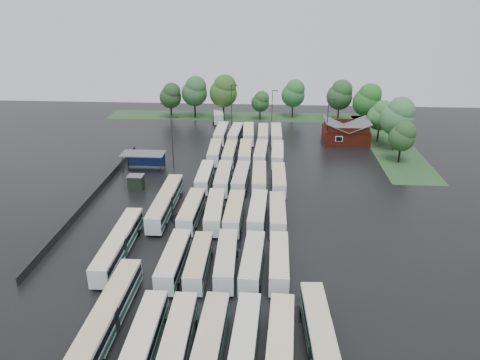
# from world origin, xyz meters

# --- Properties ---
(ground) EXTENTS (160.00, 160.00, 0.00)m
(ground) POSITION_xyz_m (0.00, 0.00, 0.00)
(ground) COLOR black
(ground) RESTS_ON ground
(brick_building) EXTENTS (10.07, 8.60, 5.39)m
(brick_building) POSITION_xyz_m (24.00, 42.77, 1.87)
(brick_building) COLOR maroon
(brick_building) RESTS_ON ground
(wash_shed) EXTENTS (8.20, 4.20, 3.58)m
(wash_shed) POSITION_xyz_m (-17.20, 22.02, 2.99)
(wash_shed) COLOR #2D2D30
(wash_shed) RESTS_ON ground
(utility_hut) EXTENTS (2.70, 2.20, 2.62)m
(utility_hut) POSITION_xyz_m (-16.20, 12.60, 1.32)
(utility_hut) COLOR black
(utility_hut) RESTS_ON ground
(grass_strip_north) EXTENTS (80.00, 10.00, 0.01)m
(grass_strip_north) POSITION_xyz_m (2.00, 64.80, 0.01)
(grass_strip_north) COLOR #244621
(grass_strip_north) RESTS_ON ground
(grass_strip_east) EXTENTS (10.00, 50.00, 0.01)m
(grass_strip_east) POSITION_xyz_m (34.00, 42.80, 0.01)
(grass_strip_east) COLOR #244621
(grass_strip_east) RESTS_ON ground
(west_fence) EXTENTS (0.10, 50.00, 1.20)m
(west_fence) POSITION_xyz_m (-22.20, 8.00, 0.60)
(west_fence) COLOR #2D2D30
(west_fence) RESTS_ON ground
(bus_r0c0) EXTENTS (2.62, 11.27, 3.12)m
(bus_r0c0) POSITION_xyz_m (-4.43, -26.30, 1.72)
(bus_r0c0) COLOR silver
(bus_r0c0) RESTS_ON ground
(bus_r0c1) EXTENTS (2.62, 11.15, 3.09)m
(bus_r0c1) POSITION_xyz_m (-1.25, -26.25, 1.70)
(bus_r0c1) COLOR silver
(bus_r0c1) RESTS_ON ground
(bus_r0c2) EXTENTS (2.64, 11.33, 3.14)m
(bus_r0c2) POSITION_xyz_m (1.86, -26.20, 1.73)
(bus_r0c2) COLOR silver
(bus_r0c2) RESTS_ON ground
(bus_r0c3) EXTENTS (2.72, 10.94, 3.02)m
(bus_r0c3) POSITION_xyz_m (5.12, -25.72, 1.66)
(bus_r0c3) COLOR silver
(bus_r0c3) RESTS_ON ground
(bus_r0c4) EXTENTS (2.96, 11.46, 3.16)m
(bus_r0c4) POSITION_xyz_m (8.45, -26.06, 1.74)
(bus_r0c4) COLOR silver
(bus_r0c4) RESTS_ON ground
(bus_r1c0) EXTENTS (2.53, 11.27, 3.13)m
(bus_r1c0) POSITION_xyz_m (-4.41, -12.61, 1.72)
(bus_r1c0) COLOR silver
(bus_r1c0) RESTS_ON ground
(bus_r1c1) EXTENTS (2.42, 10.85, 3.01)m
(bus_r1c1) POSITION_xyz_m (-1.32, -12.64, 1.66)
(bus_r1c1) COLOR silver
(bus_r1c1) RESTS_ON ground
(bus_r1c2) EXTENTS (2.76, 11.27, 3.12)m
(bus_r1c2) POSITION_xyz_m (1.99, -12.12, 1.71)
(bus_r1c2) COLOR silver
(bus_r1c2) RESTS_ON ground
(bus_r1c3) EXTENTS (2.84, 11.26, 3.11)m
(bus_r1c3) POSITION_xyz_m (5.20, -12.37, 1.71)
(bus_r1c3) COLOR silver
(bus_r1c3) RESTS_ON ground
(bus_r1c4) EXTENTS (2.41, 10.97, 3.05)m
(bus_r1c4) POSITION_xyz_m (8.42, -12.07, 1.68)
(bus_r1c4) COLOR silver
(bus_r1c4) RESTS_ON ground
(bus_r2c0) EXTENTS (2.66, 11.42, 3.17)m
(bus_r2c0) POSITION_xyz_m (-4.50, 1.16, 1.74)
(bus_r2c0) COLOR silver
(bus_r2c0) RESTS_ON ground
(bus_r2c1) EXTENTS (2.91, 11.52, 3.18)m
(bus_r2c1) POSITION_xyz_m (-1.02, 1.16, 1.75)
(bus_r2c1) COLOR silver
(bus_r2c1) RESTS_ON ground
(bus_r2c2) EXTENTS (2.57, 11.32, 3.14)m
(bus_r2c2) POSITION_xyz_m (1.93, 0.95, 1.73)
(bus_r2c2) COLOR silver
(bus_r2c2) RESTS_ON ground
(bus_r2c3) EXTENTS (2.75, 11.31, 3.13)m
(bus_r2c3) POSITION_xyz_m (5.38, 1.38, 1.72)
(bus_r2c3) COLOR silver
(bus_r2c3) RESTS_ON ground
(bus_r2c4) EXTENTS (2.45, 10.99, 3.05)m
(bus_r2c4) POSITION_xyz_m (8.30, 1.08, 1.68)
(bus_r2c4) COLOR silver
(bus_r2c4) RESTS_ON ground
(bus_r3c0) EXTENTS (2.46, 10.88, 3.02)m
(bus_r3c0) POSITION_xyz_m (-4.47, 15.08, 1.66)
(bus_r3c0) COLOR silver
(bus_r3c0) RESTS_ON ground
(bus_r3c1) EXTENTS (2.58, 11.45, 3.18)m
(bus_r3c1) POSITION_xyz_m (-1.11, 14.48, 1.75)
(bus_r3c1) COLOR silver
(bus_r3c1) RESTS_ON ground
(bus_r3c2) EXTENTS (2.67, 11.21, 3.10)m
(bus_r3c2) POSITION_xyz_m (1.98, 14.76, 1.71)
(bus_r3c2) COLOR silver
(bus_r3c2) RESTS_ON ground
(bus_r3c3) EXTENTS (2.62, 11.32, 3.14)m
(bus_r3c3) POSITION_xyz_m (5.18, 14.89, 1.73)
(bus_r3c3) COLOR silver
(bus_r3c3) RESTS_ON ground
(bus_r3c4) EXTENTS (2.48, 11.03, 3.06)m
(bus_r3c4) POSITION_xyz_m (8.59, 14.56, 1.68)
(bus_r3c4) COLOR silver
(bus_r3c4) RESTS_ON ground
(bus_r4c0) EXTENTS (2.74, 11.00, 3.04)m
(bus_r4c0) POSITION_xyz_m (-4.33, 28.68, 1.67)
(bus_r4c0) COLOR silver
(bus_r4c0) RESTS_ON ground
(bus_r4c1) EXTENTS (2.32, 10.84, 3.02)m
(bus_r4c1) POSITION_xyz_m (-1.21, 28.20, 1.66)
(bus_r4c1) COLOR silver
(bus_r4c1) RESTS_ON ground
(bus_r4c2) EXTENTS (2.67, 11.40, 3.16)m
(bus_r4c2) POSITION_xyz_m (1.93, 28.37, 1.74)
(bus_r4c2) COLOR silver
(bus_r4c2) RESTS_ON ground
(bus_r4c3) EXTENTS (2.75, 11.25, 3.11)m
(bus_r4c3) POSITION_xyz_m (5.09, 28.36, 1.71)
(bus_r4c3) COLOR silver
(bus_r4c3) RESTS_ON ground
(bus_r4c4) EXTENTS (2.52, 11.09, 3.08)m
(bus_r4c4) POSITION_xyz_m (8.44, 28.26, 1.69)
(bus_r4c4) COLOR silver
(bus_r4c4) RESTS_ON ground
(bus_r5c0) EXTENTS (2.48, 11.35, 3.15)m
(bus_r5c0) POSITION_xyz_m (-4.43, 42.02, 1.74)
(bus_r5c0) COLOR silver
(bus_r5c0) RESTS_ON ground
(bus_r5c1) EXTENTS (2.90, 11.21, 3.09)m
(bus_r5c1) POSITION_xyz_m (-1.13, 41.97, 1.70)
(bus_r5c1) COLOR silver
(bus_r5c1) RESTS_ON ground
(bus_r5c2) EXTENTS (2.92, 11.27, 3.11)m
(bus_r5c2) POSITION_xyz_m (1.84, 42.34, 1.71)
(bus_r5c2) COLOR silver
(bus_r5c2) RESTS_ON ground
(bus_r5c3) EXTENTS (2.44, 10.88, 3.02)m
(bus_r5c3) POSITION_xyz_m (5.22, 42.12, 1.66)
(bus_r5c3) COLOR silver
(bus_r5c3) RESTS_ON ground
(bus_r5c4) EXTENTS (2.56, 11.37, 3.16)m
(bus_r5c4) POSITION_xyz_m (8.20, 42.01, 1.74)
(bus_r5c4) COLOR silver
(bus_r5c4) RESTS_ON ground
(artic_bus_west_a) EXTENTS (2.49, 16.88, 3.13)m
(artic_bus_west_a) POSITION_xyz_m (-8.99, -23.29, 1.74)
(artic_bus_west_a) COLOR silver
(artic_bus_west_a) RESTS_ON ground
(artic_bus_west_b) EXTENTS (2.43, 16.99, 3.15)m
(artic_bus_west_b) POSITION_xyz_m (-9.08, 4.01, 1.75)
(artic_bus_west_b) COLOR silver
(artic_bus_west_b) RESTS_ON ground
(artic_bus_west_c) EXTENTS (2.60, 16.57, 3.07)m
(artic_bus_west_c) POSITION_xyz_m (-12.38, -9.20, 1.70)
(artic_bus_west_c) COLOR silver
(artic_bus_west_c) RESTS_ON ground
(artic_bus_east) EXTENTS (3.22, 16.96, 3.13)m
(artic_bus_east) POSITION_xyz_m (12.28, -26.52, 1.74)
(artic_bus_east) COLOR silver
(artic_bus_east) RESTS_ON ground
(minibus) EXTENTS (3.29, 6.84, 2.87)m
(minibus) POSITION_xyz_m (-6.86, 58.01, 1.59)
(minibus) COLOR silver
(minibus) RESTS_ON ground
(tree_north_0) EXTENTS (5.84, 5.84, 9.67)m
(tree_north_0) POSITION_xyz_m (-20.04, 61.78, 6.22)
(tree_north_0) COLOR black
(tree_north_0) RESTS_ON ground
(tree_north_1) EXTENTS (6.88, 6.88, 11.40)m
(tree_north_1) POSITION_xyz_m (-13.64, 62.61, 7.33)
(tree_north_1) COLOR black
(tree_north_1) RESTS_ON ground
(tree_north_2) EXTENTS (7.32, 7.32, 12.13)m
(tree_north_2) POSITION_xyz_m (-5.67, 61.05, 7.81)
(tree_north_2) COLOR black
(tree_north_2) RESTS_ON ground
(tree_north_3) EXTENTS (4.76, 4.76, 7.88)m
(tree_north_3) POSITION_xyz_m (4.07, 61.56, 5.07)
(tree_north_3) COLOR #3D2A1D
(tree_north_3) RESTS_ON ground
(tree_north_4) EXTENTS (6.33, 6.33, 10.49)m
(tree_north_4) POSITION_xyz_m (12.84, 64.53, 6.75)
(tree_north_4) COLOR #362217
(tree_north_4) RESTS_ON ground
(tree_north_5) EXTENTS (6.71, 6.71, 11.11)m
(tree_north_5) POSITION_xyz_m (24.77, 61.43, 7.15)
(tree_north_5) COLOR #2E2219
(tree_north_5) RESTS_ON ground
(tree_north_6) EXTENTS (4.67, 4.67, 7.74)m
(tree_north_6) POSITION_xyz_m (31.93, 62.76, 4.97)
(tree_north_6) COLOR #2E2014
(tree_north_6) RESTS_ON ground
(tree_east_0) EXTENTS (5.19, 5.19, 8.60)m
(tree_east_0) POSITION_xyz_m (33.14, 29.91, 5.53)
(tree_east_0) COLOR black
(tree_east_0) RESTS_ON ground
(tree_east_1) EXTENTS (7.09, 7.09, 11.75)m
(tree_east_1) POSITION_xyz_m (33.88, 37.80, 7.56)
(tree_east_1) COLOR #3A2614
(tree_east_1) RESTS_ON ground
(tree_east_2) EXTENTS (5.82, 5.82, 9.64)m
(tree_east_2) POSITION_xyz_m (31.75, 43.99, 6.20)
(tree_east_2) COLOR #3B2816
(tree_east_2) RESTS_ON ground
(tree_east_3) EXTENTS (6.93, 6.93, 11.48)m
(tree_east_3) POSITION_xyz_m (30.51, 54.34, 7.38)
(tree_east_3) COLOR black
(tree_east_3) RESTS_ON ground
(tree_east_4) EXTENTS (6.00, 6.00, 9.94)m
(tree_east_4) POSITION_xyz_m (32.78, 62.63, 6.39)
(tree_east_4) COLOR #342717
(tree_east_4) RESTS_ON ground
(lamp_post_ne) EXTENTS (1.65, 0.32, 10.70)m
(lamp_post_ne) POSITION_xyz_m (19.46, 39.65, 6.21)
(lamp_post_ne) COLOR #2D2D30
(lamp_post_ne) RESTS_ON ground
(lamp_post_nw) EXTENTS (1.60, 0.31, 10.37)m
(lamp_post_nw) POSITION_xyz_m (-11.73, 23.67, 6.02)
(lamp_post_nw) COLOR #2D2D30
(lamp_post_nw) RESTS_ON ground
(lamp_post_back_w) EXTENTS (1.68, 0.33, 10.91)m
(lamp_post_back_w) POSITION_xyz_m (-2.87, 53.40, 6.33)
(lamp_post_back_w) COLOR #2D2D30
(lamp_post_back_w) RESTS_ON ground
(lamp_post_back_e) EXTENTS (1.46, 0.28, 9.49)m
(lamp_post_back_e) POSITION_xyz_m (7.25, 54.42, 5.51)
(lamp_post_back_e) COLOR #2D2D30
(lamp_post_back_e) RESTS_ON ground
(puddle_0) EXTENTS (4.38, 4.38, 0.01)m
(puddle_0) POSITION_xyz_m (-3.01, -21.81, 0.00)
(puddle_0) COLOR black
(puddle_0) RESTS_ON ground
(puddle_1) EXTENTS (2.88, 2.88, 0.01)m
(puddle_1) POSITION_xyz_m (10.57, -19.75, 0.00)
(puddle_1) COLOR black
(puddle_1) RESTS_ON ground
(puddle_2) EXTENTS (4.54, 4.54, 0.01)m
(puddle_2) POSITION_xyz_m (-5.73, 1.89, 0.00)
(puddle_2) COLOR black
(puddle_2) RESTS_ON ground
(puddle_3) EXTENTS (4.96, 4.96, 0.01)m
(puddle_3) POSITION_xyz_m (4.01, -4.07, 0.00)
(puddle_3) COLOR black
(puddle_3) RESTS_ON ground
(puddle_4) EXTENTS (3.49, 3.49, 0.01)m
(puddle_4) POSITION_xyz_m (12.35, -19.57, 0.00)
(puddle_4) COLOR black
(puddle_4) RESTS_ON ground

